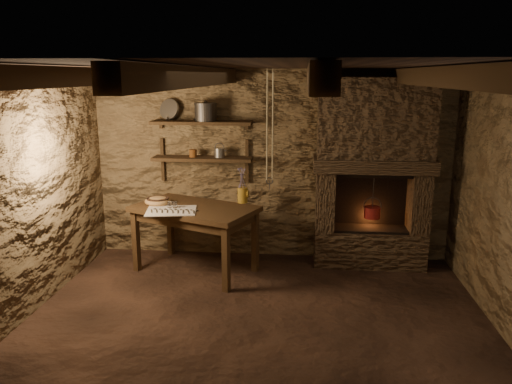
# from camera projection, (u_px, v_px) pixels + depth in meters

# --- Properties ---
(floor) EXTENTS (4.50, 4.50, 0.00)m
(floor) POSITION_uv_depth(u_px,v_px,m) (256.00, 328.00, 4.69)
(floor) COLOR black
(floor) RESTS_ON ground
(back_wall) EXTENTS (4.50, 0.04, 2.40)m
(back_wall) POSITION_uv_depth(u_px,v_px,m) (271.00, 165.00, 6.35)
(back_wall) COLOR #4A3722
(back_wall) RESTS_ON floor
(front_wall) EXTENTS (4.50, 0.04, 2.40)m
(front_wall) POSITION_uv_depth(u_px,v_px,m) (217.00, 307.00, 2.48)
(front_wall) COLOR #4A3722
(front_wall) RESTS_ON floor
(left_wall) EXTENTS (0.04, 4.00, 2.40)m
(left_wall) POSITION_uv_depth(u_px,v_px,m) (15.00, 199.00, 4.62)
(left_wall) COLOR #4A3722
(left_wall) RESTS_ON floor
(ceiling) EXTENTS (4.50, 4.00, 0.04)m
(ceiling) POSITION_uv_depth(u_px,v_px,m) (256.00, 66.00, 4.14)
(ceiling) COLOR black
(ceiling) RESTS_ON back_wall
(beam_far_left) EXTENTS (0.14, 3.95, 0.16)m
(beam_far_left) POSITION_uv_depth(u_px,v_px,m) (83.00, 77.00, 4.30)
(beam_far_left) COLOR black
(beam_far_left) RESTS_ON ceiling
(beam_mid_left) EXTENTS (0.14, 3.95, 0.16)m
(beam_mid_left) POSITION_uv_depth(u_px,v_px,m) (197.00, 77.00, 4.21)
(beam_mid_left) COLOR black
(beam_mid_left) RESTS_ON ceiling
(beam_mid_right) EXTENTS (0.14, 3.95, 0.16)m
(beam_mid_right) POSITION_uv_depth(u_px,v_px,m) (316.00, 77.00, 4.11)
(beam_mid_right) COLOR black
(beam_mid_right) RESTS_ON ceiling
(beam_far_right) EXTENTS (0.14, 3.95, 0.16)m
(beam_far_right) POSITION_uv_depth(u_px,v_px,m) (441.00, 77.00, 4.02)
(beam_far_right) COLOR black
(beam_far_right) RESTS_ON ceiling
(shelf_lower) EXTENTS (1.25, 0.30, 0.04)m
(shelf_lower) POSITION_uv_depth(u_px,v_px,m) (202.00, 159.00, 6.25)
(shelf_lower) COLOR black
(shelf_lower) RESTS_ON back_wall
(shelf_upper) EXTENTS (1.25, 0.30, 0.04)m
(shelf_upper) POSITION_uv_depth(u_px,v_px,m) (202.00, 123.00, 6.15)
(shelf_upper) COLOR black
(shelf_upper) RESTS_ON back_wall
(hearth) EXTENTS (1.43, 0.51, 2.30)m
(hearth) POSITION_uv_depth(u_px,v_px,m) (373.00, 168.00, 6.01)
(hearth) COLOR #312318
(hearth) RESTS_ON floor
(work_table) EXTENTS (1.62, 1.29, 0.81)m
(work_table) POSITION_uv_depth(u_px,v_px,m) (195.00, 237.00, 5.98)
(work_table) COLOR black
(work_table) RESTS_ON floor
(linen_cloth) EXTENTS (0.63, 0.54, 0.01)m
(linen_cloth) POSITION_uv_depth(u_px,v_px,m) (171.00, 211.00, 5.69)
(linen_cloth) COLOR beige
(linen_cloth) RESTS_ON work_table
(pewter_cutlery_row) EXTENTS (0.49, 0.26, 0.01)m
(pewter_cutlery_row) POSITION_uv_depth(u_px,v_px,m) (171.00, 210.00, 5.67)
(pewter_cutlery_row) COLOR gray
(pewter_cutlery_row) RESTS_ON linen_cloth
(drinking_glasses) EXTENTS (0.18, 0.05, 0.07)m
(drinking_glasses) POSITION_uv_depth(u_px,v_px,m) (175.00, 205.00, 5.79)
(drinking_glasses) COLOR silver
(drinking_glasses) RESTS_ON linen_cloth
(stoneware_jug) EXTENTS (0.14, 0.13, 0.43)m
(stoneware_jug) POSITION_uv_depth(u_px,v_px,m) (243.00, 188.00, 6.04)
(stoneware_jug) COLOR olive
(stoneware_jug) RESTS_ON work_table
(wooden_bowl) EXTENTS (0.36, 0.36, 0.11)m
(wooden_bowl) POSITION_uv_depth(u_px,v_px,m) (158.00, 201.00, 5.99)
(wooden_bowl) COLOR #A97D49
(wooden_bowl) RESTS_ON work_table
(iron_stockpot) EXTENTS (0.31, 0.31, 0.20)m
(iron_stockpot) POSITION_uv_depth(u_px,v_px,m) (206.00, 113.00, 6.12)
(iron_stockpot) COLOR #2B2926
(iron_stockpot) RESTS_ON shelf_upper
(tin_pan) EXTENTS (0.29, 0.20, 0.26)m
(tin_pan) POSITION_uv_depth(u_px,v_px,m) (169.00, 109.00, 6.25)
(tin_pan) COLOR gray
(tin_pan) RESTS_ON shelf_upper
(small_kettle) EXTENTS (0.17, 0.13, 0.18)m
(small_kettle) POSITION_uv_depth(u_px,v_px,m) (219.00, 153.00, 6.22)
(small_kettle) COLOR gray
(small_kettle) RESTS_ON shelf_lower
(rusty_tin) EXTENTS (0.12, 0.12, 0.09)m
(rusty_tin) POSITION_uv_depth(u_px,v_px,m) (193.00, 153.00, 6.25)
(rusty_tin) COLOR #603113
(rusty_tin) RESTS_ON shelf_lower
(red_pot) EXTENTS (0.25, 0.25, 0.54)m
(red_pot) POSITION_uv_depth(u_px,v_px,m) (372.00, 212.00, 6.08)
(red_pot) COLOR maroon
(red_pot) RESTS_ON hearth
(hanging_ropes) EXTENTS (0.08, 0.08, 1.20)m
(hanging_ropes) POSITION_uv_depth(u_px,v_px,m) (270.00, 126.00, 5.29)
(hanging_ropes) COLOR tan
(hanging_ropes) RESTS_ON ceiling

